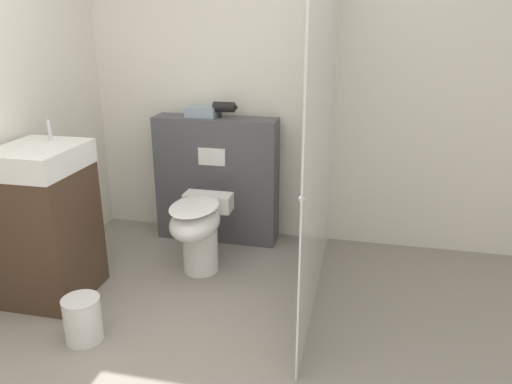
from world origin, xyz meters
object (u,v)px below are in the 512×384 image
Objects in this scene: waste_bin at (83,319)px; hair_drier at (225,107)px; sink_vanity at (48,223)px; toilet at (198,228)px.

hair_drier is at bearing 74.84° from waste_bin.
hair_drier is (0.88, 1.14, 0.60)m from sink_vanity.
waste_bin is at bearing -105.16° from hair_drier.
sink_vanity reaches higher than waste_bin.
waste_bin is (0.46, -0.43, -0.38)m from sink_vanity.
toilet is at bearing -93.04° from hair_drier.
hair_drier is 1.90m from waste_bin.
hair_drier reaches higher than toilet.
toilet is at bearing 30.88° from sink_vanity.
sink_vanity is 5.87× the size of hair_drier.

